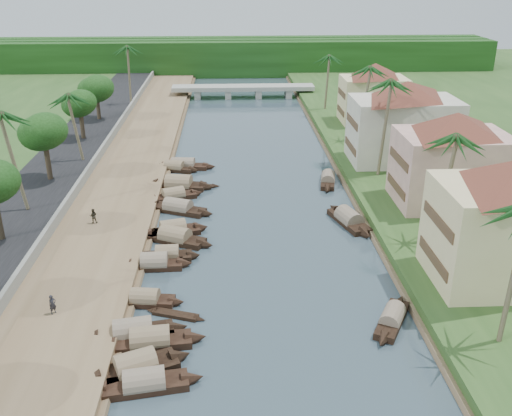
{
  "coord_description": "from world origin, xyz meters",
  "views": [
    {
      "loc": [
        -2.98,
        -41.05,
        24.59
      ],
      "look_at": [
        -0.41,
        11.48,
        2.0
      ],
      "focal_mm": 40.0,
      "sensor_mm": 36.0,
      "label": 1
    }
  ],
  "objects_px": {
    "sampan_0": "(144,384)",
    "person_near": "(53,304)",
    "bridge": "(243,89)",
    "sampan_1": "(136,368)"
  },
  "relations": [
    {
      "from": "sampan_1",
      "to": "person_near",
      "type": "bearing_deg",
      "value": 115.54
    },
    {
      "from": "bridge",
      "to": "sampan_0",
      "type": "distance_m",
      "value": 84.78
    },
    {
      "from": "sampan_1",
      "to": "person_near",
      "type": "height_order",
      "value": "person_near"
    },
    {
      "from": "sampan_0",
      "to": "person_near",
      "type": "relative_size",
      "value": 5.09
    },
    {
      "from": "bridge",
      "to": "person_near",
      "type": "bearing_deg",
      "value": -101.91
    },
    {
      "from": "sampan_0",
      "to": "person_near",
      "type": "bearing_deg",
      "value": 125.98
    },
    {
      "from": "sampan_0",
      "to": "sampan_1",
      "type": "distance_m",
      "value": 1.73
    },
    {
      "from": "sampan_0",
      "to": "sampan_1",
      "type": "bearing_deg",
      "value": 106.75
    },
    {
      "from": "sampan_1",
      "to": "person_near",
      "type": "xyz_separation_m",
      "value": [
        -6.86,
        6.06,
        1.15
      ]
    },
    {
      "from": "sampan_1",
      "to": "bridge",
      "type": "bearing_deg",
      "value": 60.58
    }
  ]
}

